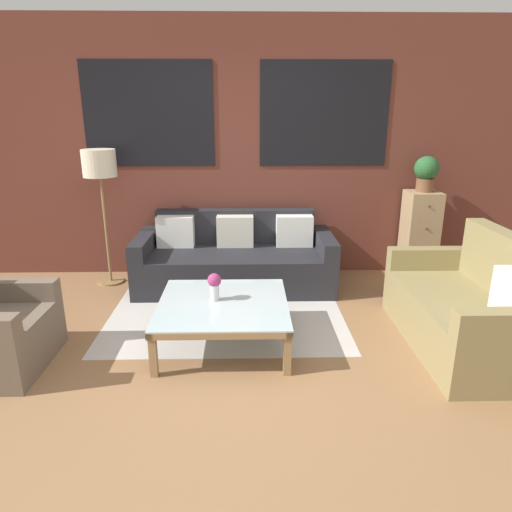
{
  "coord_description": "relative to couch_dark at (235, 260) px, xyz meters",
  "views": [
    {
      "loc": [
        0.09,
        -2.77,
        1.83
      ],
      "look_at": [
        0.18,
        1.26,
        0.55
      ],
      "focal_mm": 32.0,
      "sensor_mm": 36.0,
      "label": 1
    }
  ],
  "objects": [
    {
      "name": "rug",
      "position": [
        -0.07,
        -0.75,
        -0.28
      ],
      "size": [
        2.18,
        1.69,
        0.0
      ],
      "color": "#BCB7B2",
      "rests_on": "ground_plane"
    },
    {
      "name": "settee_vintage",
      "position": [
        1.9,
        -1.42,
        0.03
      ],
      "size": [
        0.8,
        1.53,
        0.92
      ],
      "color": "olive",
      "rests_on": "ground_plane"
    },
    {
      "name": "wall_back_brick",
      "position": [
        0.03,
        0.49,
        1.12
      ],
      "size": [
        8.4,
        0.09,
        2.8
      ],
      "color": "brown",
      "rests_on": "ground_plane"
    },
    {
      "name": "drawer_cabinet",
      "position": [
        2.08,
        0.22,
        0.21
      ],
      "size": [
        0.35,
        0.38,
        0.99
      ],
      "color": "tan",
      "rests_on": "ground_plane"
    },
    {
      "name": "ground_plane",
      "position": [
        0.03,
        -1.95,
        -0.28
      ],
      "size": [
        16.0,
        16.0,
        0.0
      ],
      "primitive_type": "plane",
      "color": "#8E6642"
    },
    {
      "name": "flower_vase",
      "position": [
        -0.14,
        -1.29,
        0.22
      ],
      "size": [
        0.11,
        0.11,
        0.23
      ],
      "color": "silver",
      "rests_on": "coffee_table"
    },
    {
      "name": "coffee_table",
      "position": [
        -0.07,
        -1.34,
        0.04
      ],
      "size": [
        1.04,
        1.04,
        0.37
      ],
      "color": "silver",
      "rests_on": "ground_plane"
    },
    {
      "name": "couch_dark",
      "position": [
        0.0,
        0.0,
        0.0
      ],
      "size": [
        2.09,
        0.88,
        0.78
      ],
      "color": "#232328",
      "rests_on": "ground_plane"
    },
    {
      "name": "potted_plant",
      "position": [
        2.08,
        0.22,
        0.92
      ],
      "size": [
        0.26,
        0.26,
        0.38
      ],
      "color": "brown",
      "rests_on": "drawer_cabinet"
    },
    {
      "name": "floor_lamp",
      "position": [
        -1.4,
        0.11,
        0.96
      ],
      "size": [
        0.35,
        0.35,
        1.46
      ],
      "color": "olive",
      "rests_on": "ground_plane"
    }
  ]
}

